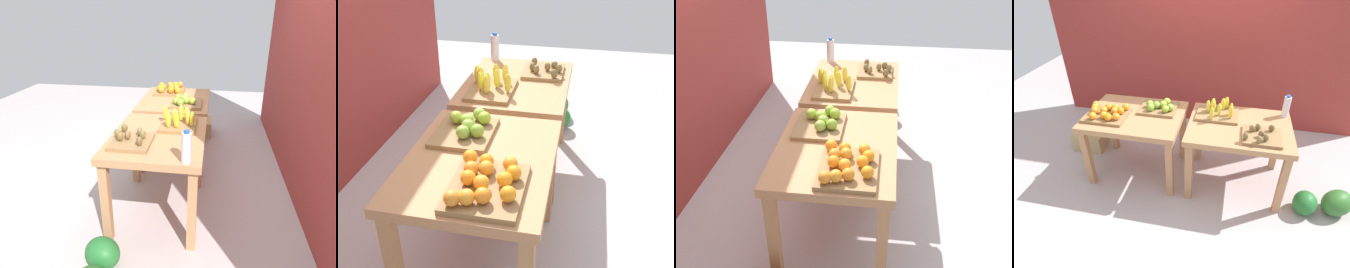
# 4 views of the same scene
# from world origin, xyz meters

# --- Properties ---
(ground_plane) EXTENTS (8.00, 8.00, 0.00)m
(ground_plane) POSITION_xyz_m (0.00, 0.00, 0.00)
(ground_plane) COLOR #B5A8A8
(display_table_left) EXTENTS (1.04, 0.80, 0.77)m
(display_table_left) POSITION_xyz_m (-0.56, 0.00, 0.66)
(display_table_left) COLOR #B47F53
(display_table_left) RESTS_ON ground_plane
(display_table_right) EXTENTS (1.04, 0.80, 0.77)m
(display_table_right) POSITION_xyz_m (0.56, 0.00, 0.66)
(display_table_right) COLOR #B47F53
(display_table_right) RESTS_ON ground_plane
(orange_bin) EXTENTS (0.44, 0.36, 0.11)m
(orange_bin) POSITION_xyz_m (-0.83, -0.10, 0.82)
(orange_bin) COLOR olive
(orange_bin) RESTS_ON display_table_left
(apple_bin) EXTENTS (0.40, 0.34, 0.11)m
(apple_bin) POSITION_xyz_m (-0.32, 0.14, 0.81)
(apple_bin) COLOR olive
(apple_bin) RESTS_ON display_table_left
(banana_crate) EXTENTS (0.44, 0.32, 0.17)m
(banana_crate) POSITION_xyz_m (0.32, 0.15, 0.82)
(banana_crate) COLOR olive
(banana_crate) RESTS_ON display_table_right
(kiwi_bin) EXTENTS (0.37, 0.32, 0.10)m
(kiwi_bin) POSITION_xyz_m (0.76, -0.19, 0.80)
(kiwi_bin) COLOR olive
(kiwi_bin) RESTS_ON display_table_right
(water_bottle) EXTENTS (0.07, 0.07, 0.25)m
(water_bottle) POSITION_xyz_m (1.02, 0.28, 0.89)
(water_bottle) COLOR silver
(water_bottle) RESTS_ON display_table_right
(watermelon_pile) EXTENTS (0.69, 0.43, 0.26)m
(watermelon_pile) POSITION_xyz_m (1.49, -0.26, 0.12)
(watermelon_pile) COLOR #2F6929
(watermelon_pile) RESTS_ON ground_plane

